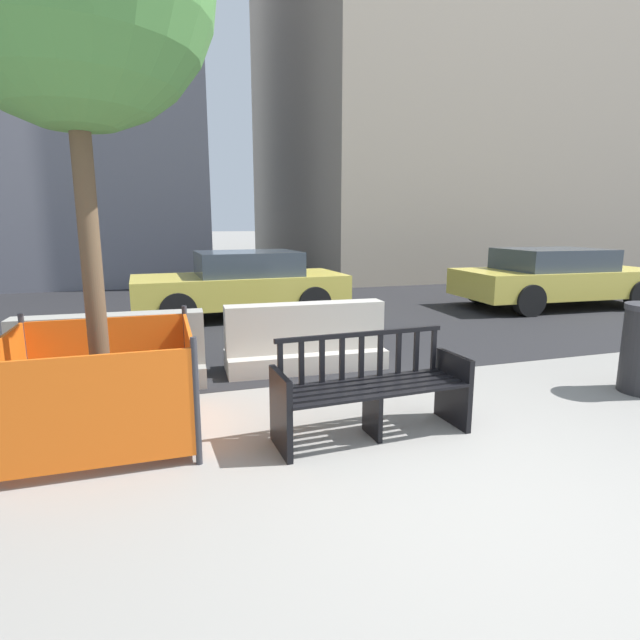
{
  "coord_description": "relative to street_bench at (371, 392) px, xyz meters",
  "views": [
    {
      "loc": [
        -1.95,
        -2.6,
        1.83
      ],
      "look_at": [
        -0.29,
        2.64,
        0.75
      ],
      "focal_mm": 28.0,
      "sensor_mm": 36.0,
      "label": 1
    }
  ],
  "objects": [
    {
      "name": "car_taxi_near",
      "position": [
        -0.19,
        5.93,
        0.25
      ],
      "size": [
        4.08,
        1.96,
        1.27
      ],
      "color": "#DBC64C",
      "rests_on": "ground"
    },
    {
      "name": "jersey_barrier_centre",
      "position": [
        0.02,
        2.13,
        -0.06
      ],
      "size": [
        2.02,
        0.75,
        0.84
      ],
      "color": "#ADA89E",
      "rests_on": "ground"
    },
    {
      "name": "construction_fence",
      "position": [
        -2.2,
        0.64,
        0.11
      ],
      "size": [
        1.51,
        1.51,
        1.0
      ],
      "color": "#2D2D33",
      "rests_on": "ground"
    },
    {
      "name": "ground_plane",
      "position": [
        0.29,
        -1.17,
        -0.4
      ],
      "size": [
        200.0,
        200.0,
        0.0
      ],
      "primitive_type": "plane",
      "color": "gray"
    },
    {
      "name": "street_asphalt",
      "position": [
        0.29,
        7.53,
        -0.39
      ],
      "size": [
        120.0,
        12.0,
        0.01
      ],
      "primitive_type": "cube",
      "color": "black",
      "rests_on": "ground"
    },
    {
      "name": "building_centre_right",
      "position": [
        8.79,
        15.93,
        8.24
      ],
      "size": [
        11.4,
        13.25,
        17.27
      ],
      "color": "tan",
      "rests_on": "ground"
    },
    {
      "name": "jersey_barrier_left",
      "position": [
        -2.24,
        2.03,
        -0.06
      ],
      "size": [
        2.02,
        0.74,
        0.84
      ],
      "color": "gray",
      "rests_on": "ground"
    },
    {
      "name": "car_sedan_mid",
      "position": [
        6.53,
        5.02,
        0.25
      ],
      "size": [
        4.43,
        2.09,
        1.27
      ],
      "color": "#DBC64C",
      "rests_on": "ground"
    },
    {
      "name": "street_bench",
      "position": [
        0.0,
        0.0,
        0.0
      ],
      "size": [
        1.71,
        0.61,
        0.88
      ],
      "color": "black",
      "rests_on": "ground"
    }
  ]
}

